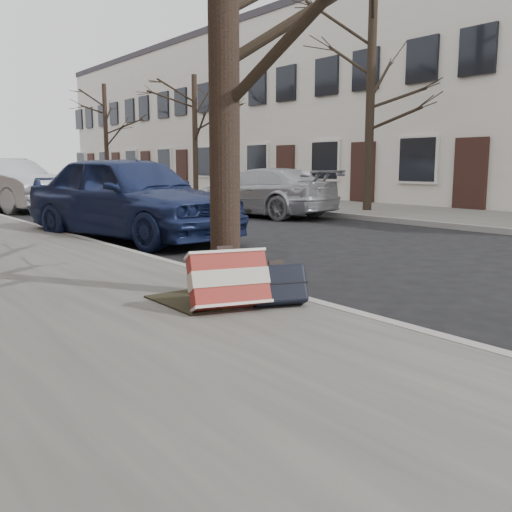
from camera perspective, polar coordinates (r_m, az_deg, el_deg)
ground at (r=5.84m, az=18.65°, el=-4.69°), size 120.00×120.00×0.00m
far_sidewalk at (r=22.09m, az=-2.65°, el=5.76°), size 4.00×70.00×0.12m
house_far at (r=26.30m, az=5.93°, el=13.97°), size 6.70×40.00×7.20m
dirt_patch at (r=5.28m, az=-4.97°, el=-4.26°), size 0.85×0.85×0.02m
suitcase_red at (r=4.85m, az=-2.77°, el=-2.43°), size 0.74×0.54×0.51m
suitcase_navy at (r=4.99m, az=2.23°, el=-2.84°), size 0.56×0.44×0.39m
car_near_front at (r=10.54m, az=-12.45°, el=5.81°), size 2.76×4.86×1.56m
car_near_mid at (r=18.57m, az=-23.80°, el=6.57°), size 3.00×4.97×1.55m
car_far_front at (r=15.18m, az=0.45°, el=6.40°), size 2.57×4.60×1.26m
car_far_back at (r=26.25m, az=-16.48°, el=7.30°), size 2.67×4.32×1.37m
tree_far_a at (r=16.06m, az=11.34°, el=14.44°), size 0.24×0.24×5.53m
tree_far_b at (r=23.01m, az=-6.12°, el=11.83°), size 0.21×0.21×4.69m
tree_far_c at (r=30.85m, az=-14.77°, el=11.44°), size 0.22×0.22×5.28m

